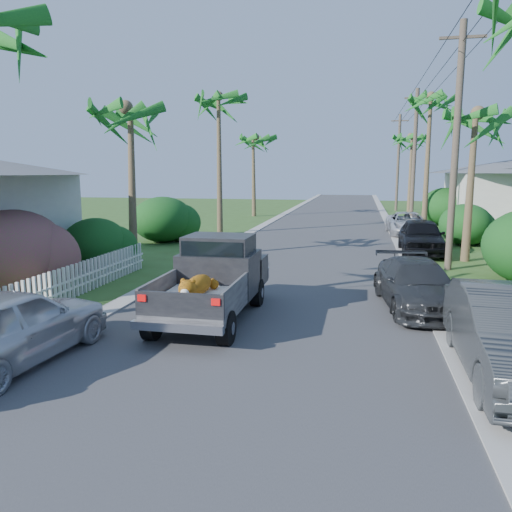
% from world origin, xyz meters
% --- Properties ---
extents(ground, '(120.00, 120.00, 0.00)m').
position_xyz_m(ground, '(0.00, 0.00, 0.00)').
color(ground, '#35541F').
rests_on(ground, ground).
extents(road, '(8.00, 100.00, 0.02)m').
position_xyz_m(road, '(0.00, 25.00, 0.01)').
color(road, '#38383A').
rests_on(road, ground).
extents(curb_left, '(0.60, 100.00, 0.06)m').
position_xyz_m(curb_left, '(-4.30, 25.00, 0.03)').
color(curb_left, '#A5A39E').
rests_on(curb_left, ground).
extents(curb_right, '(0.60, 100.00, 0.06)m').
position_xyz_m(curb_right, '(4.30, 25.00, 0.03)').
color(curb_right, '#A5A39E').
rests_on(curb_right, ground).
extents(pickup_truck, '(1.98, 5.12, 2.06)m').
position_xyz_m(pickup_truck, '(-1.34, 5.34, 1.01)').
color(pickup_truck, black).
rests_on(pickup_truck, ground).
extents(parked_car_rm, '(2.40, 4.67, 1.30)m').
position_xyz_m(parked_car_rm, '(3.82, 7.00, 0.65)').
color(parked_car_rm, '#2A2C2E').
rests_on(parked_car_rm, ground).
extents(parked_car_rf, '(1.91, 4.65, 1.58)m').
position_xyz_m(parked_car_rf, '(5.00, 16.71, 0.79)').
color(parked_car_rf, black).
rests_on(parked_car_rf, ground).
extents(parked_car_rd, '(2.37, 4.86, 1.33)m').
position_xyz_m(parked_car_rd, '(5.00, 23.57, 0.67)').
color(parked_car_rd, silver).
rests_on(parked_car_rd, ground).
extents(parked_car_ln, '(2.14, 4.63, 1.53)m').
position_xyz_m(parked_car_ln, '(-4.26, 1.17, 0.77)').
color(parked_car_ln, silver).
rests_on(parked_car_ln, ground).
extents(palm_l_b, '(4.40, 4.40, 7.40)m').
position_xyz_m(palm_l_b, '(-6.80, 12.00, 6.15)').
color(palm_l_b, brown).
rests_on(palm_l_b, ground).
extents(palm_l_c, '(4.40, 4.40, 9.20)m').
position_xyz_m(palm_l_c, '(-6.00, 22.00, 7.91)').
color(palm_l_c, brown).
rests_on(palm_l_c, ground).
extents(palm_l_d, '(4.40, 4.40, 7.70)m').
position_xyz_m(palm_l_d, '(-6.50, 34.00, 6.44)').
color(palm_l_d, brown).
rests_on(palm_l_d, ground).
extents(palm_r_b, '(4.40, 4.40, 7.20)m').
position_xyz_m(palm_r_b, '(6.60, 15.00, 5.95)').
color(palm_r_b, brown).
rests_on(palm_r_b, ground).
extents(palm_r_c, '(4.40, 4.40, 9.40)m').
position_xyz_m(palm_r_c, '(6.20, 26.00, 8.11)').
color(palm_r_c, brown).
rests_on(palm_r_c, ground).
extents(palm_r_d, '(4.40, 4.40, 8.00)m').
position_xyz_m(palm_r_d, '(6.50, 40.00, 6.74)').
color(palm_r_d, brown).
rests_on(palm_r_d, ground).
extents(shrub_l_b, '(3.00, 3.30, 2.60)m').
position_xyz_m(shrub_l_b, '(-7.80, 6.00, 1.30)').
color(shrub_l_b, '#AC1857').
rests_on(shrub_l_b, ground).
extents(shrub_l_c, '(2.40, 2.64, 2.00)m').
position_xyz_m(shrub_l_c, '(-7.40, 10.00, 1.00)').
color(shrub_l_c, '#13431B').
rests_on(shrub_l_c, ground).
extents(shrub_l_d, '(3.20, 3.52, 2.40)m').
position_xyz_m(shrub_l_d, '(-8.00, 18.00, 1.20)').
color(shrub_l_d, '#13431B').
rests_on(shrub_l_d, ground).
extents(shrub_r_c, '(2.60, 2.86, 2.10)m').
position_xyz_m(shrub_r_c, '(7.50, 20.00, 1.05)').
color(shrub_r_c, '#13431B').
rests_on(shrub_r_c, ground).
extents(shrub_r_d, '(3.20, 3.52, 2.60)m').
position_xyz_m(shrub_r_d, '(8.00, 30.00, 1.30)').
color(shrub_r_d, '#13431B').
rests_on(shrub_r_d, ground).
extents(picket_fence, '(0.10, 11.00, 1.00)m').
position_xyz_m(picket_fence, '(-6.00, 5.50, 0.50)').
color(picket_fence, white).
rests_on(picket_fence, ground).
extents(utility_pole_b, '(1.60, 0.26, 9.00)m').
position_xyz_m(utility_pole_b, '(5.60, 13.00, 4.60)').
color(utility_pole_b, brown).
rests_on(utility_pole_b, ground).
extents(utility_pole_c, '(1.60, 0.26, 9.00)m').
position_xyz_m(utility_pole_c, '(5.60, 28.00, 4.60)').
color(utility_pole_c, brown).
rests_on(utility_pole_c, ground).
extents(utility_pole_d, '(1.60, 0.26, 9.00)m').
position_xyz_m(utility_pole_d, '(5.60, 43.00, 4.60)').
color(utility_pole_d, brown).
rests_on(utility_pole_d, ground).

